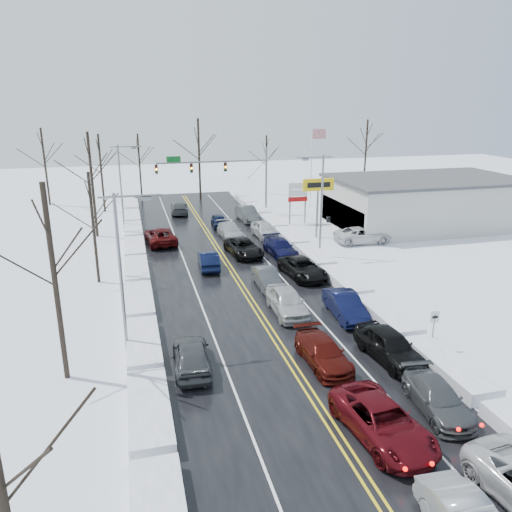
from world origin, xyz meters
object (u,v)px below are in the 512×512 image
object	(u,v)px
traffic_signal_mast	(225,170)
oncoming_car_0	(209,268)
tires_plus_sign	(318,189)
dealership_building	(425,201)
flagpole	(313,161)

from	to	relation	value
traffic_signal_mast	oncoming_car_0	world-z (taller)	traffic_signal_mast
tires_plus_sign	oncoming_car_0	world-z (taller)	tires_plus_sign
dealership_building	oncoming_car_0	xyz separation A→B (m)	(-25.71, -8.84, -2.66)
dealership_building	oncoming_car_0	bearing A→B (deg)	-161.02
flagpole	tires_plus_sign	bearing A→B (deg)	-108.44
oncoming_car_0	dealership_building	bearing A→B (deg)	-157.60
tires_plus_sign	oncoming_car_0	bearing A→B (deg)	-150.80
traffic_signal_mast	oncoming_car_0	bearing A→B (deg)	-105.37
dealership_building	tires_plus_sign	bearing A→B (deg)	-171.53
flagpole	dealership_building	distance (m)	15.24
traffic_signal_mast	dealership_building	distance (m)	23.01
tires_plus_sign	dealership_building	size ratio (longest dim) A/B	0.29
oncoming_car_0	flagpole	bearing A→B (deg)	-125.62
dealership_building	traffic_signal_mast	bearing A→B (deg)	154.05
flagpole	dealership_building	xyz separation A→B (m)	(8.80, -12.00, -3.27)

